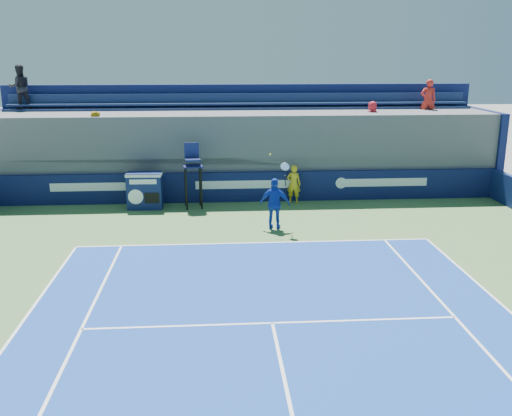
{
  "coord_description": "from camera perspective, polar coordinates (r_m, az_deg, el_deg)",
  "views": [
    {
      "loc": [
        -1.16,
        -4.93,
        5.73
      ],
      "look_at": [
        0.0,
        11.5,
        1.25
      ],
      "focal_mm": 40.0,
      "sensor_mm": 36.0,
      "label": 1
    }
  ],
  "objects": [
    {
      "name": "ball_person",
      "position": [
        22.43,
        3.79,
        2.41
      ],
      "size": [
        0.64,
        0.51,
        1.52
      ],
      "primitive_type": "imported",
      "rotation": [
        0.0,
        0.0,
        2.84
      ],
      "color": "gold",
      "rests_on": "apron"
    },
    {
      "name": "umpire_chair",
      "position": [
        21.66,
        -6.35,
        3.94
      ],
      "size": [
        0.78,
        0.78,
        2.48
      ],
      "color": "black",
      "rests_on": "ground"
    },
    {
      "name": "match_clock",
      "position": [
        21.99,
        -11.05,
        1.83
      ],
      "size": [
        1.34,
        0.76,
        1.4
      ],
      "color": "#0F194C",
      "rests_on": "ground"
    },
    {
      "name": "stadium_seating",
      "position": [
        24.42,
        -1.33,
        6.06
      ],
      "size": [
        21.0,
        4.05,
        5.27
      ],
      "color": "#4B4B4F",
      "rests_on": "ground"
    },
    {
      "name": "back_hoarding",
      "position": [
        22.65,
        -0.99,
        2.13
      ],
      "size": [
        20.4,
        0.21,
        1.2
      ],
      "color": "#0B1340",
      "rests_on": "ground"
    },
    {
      "name": "tennis_player",
      "position": [
        19.03,
        1.91,
        0.45
      ],
      "size": [
        1.09,
        0.65,
        2.57
      ],
      "color": "#1435A8",
      "rests_on": "apron"
    }
  ]
}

